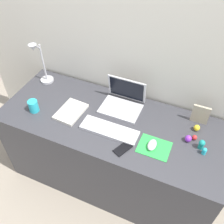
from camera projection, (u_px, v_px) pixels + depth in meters
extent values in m
plane|color=gray|center=(111.00, 175.00, 2.37)|extent=(6.00, 6.00, 0.00)
cube|color=silver|center=(130.00, 85.00, 2.05)|extent=(2.87, 0.05, 1.58)
cube|color=#38383D|center=(111.00, 151.00, 2.11)|extent=(1.67, 0.67, 0.74)
cube|color=silver|center=(120.00, 109.00, 1.92)|extent=(0.30, 0.21, 0.01)
cube|color=silver|center=(127.00, 89.00, 1.92)|extent=(0.30, 0.04, 0.20)
cube|color=black|center=(126.00, 89.00, 1.92)|extent=(0.27, 0.03, 0.17)
cube|color=silver|center=(109.00, 130.00, 1.77)|extent=(0.41, 0.13, 0.02)
cube|color=green|center=(154.00, 147.00, 1.67)|extent=(0.21, 0.17, 0.00)
ellipsoid|color=silver|center=(152.00, 145.00, 1.66)|extent=(0.06, 0.10, 0.03)
cube|color=black|center=(123.00, 149.00, 1.66)|extent=(0.11, 0.14, 0.01)
cylinder|color=#B7B7BC|center=(47.00, 80.00, 2.17)|extent=(0.11, 0.11, 0.02)
cylinder|color=#B7B7BC|center=(43.00, 63.00, 2.05)|extent=(0.01, 0.01, 0.33)
cylinder|color=#B7B7BC|center=(36.00, 46.00, 1.91)|extent=(0.01, 0.08, 0.08)
cone|color=#B7B7BC|center=(33.00, 48.00, 1.88)|extent=(0.06, 0.06, 0.05)
cube|color=silver|center=(71.00, 112.00, 1.90)|extent=(0.19, 0.25, 0.02)
cube|color=#B2A58C|center=(200.00, 115.00, 1.78)|extent=(0.12, 0.02, 0.15)
cylinder|color=#28B7CC|center=(33.00, 106.00, 1.89)|extent=(0.07, 0.07, 0.09)
ellipsoid|color=purple|center=(188.00, 139.00, 1.69)|extent=(0.05, 0.05, 0.05)
cylinder|color=teal|center=(201.00, 146.00, 1.66)|extent=(0.03, 0.03, 0.03)
sphere|color=teal|center=(202.00, 143.00, 1.63)|extent=(0.04, 0.04, 0.04)
ellipsoid|color=red|center=(195.00, 137.00, 1.71)|extent=(0.03, 0.03, 0.04)
cylinder|color=#28B7CC|center=(204.00, 152.00, 1.63)|extent=(0.03, 0.03, 0.03)
sphere|color=#28B7CC|center=(205.00, 150.00, 1.61)|extent=(0.03, 0.03, 0.03)
ellipsoid|color=yellow|center=(197.00, 128.00, 1.76)|extent=(0.04, 0.04, 0.05)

